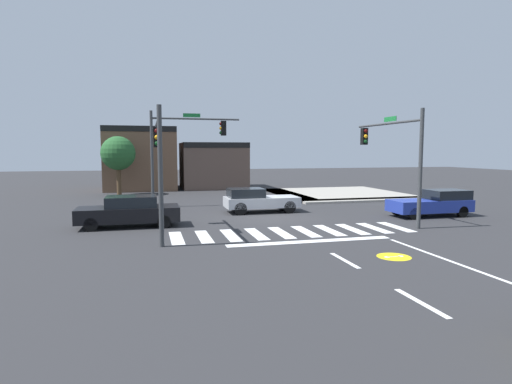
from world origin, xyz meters
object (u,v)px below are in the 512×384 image
at_px(roadside_tree, 118,154).
at_px(car_blue, 434,203).
at_px(car_silver, 258,200).
at_px(traffic_signal_southwest, 158,149).
at_px(car_black, 129,211).
at_px(traffic_signal_southeast, 392,146).
at_px(traffic_signal_northwest, 184,141).

bearing_deg(roadside_tree, car_blue, -42.50).
bearing_deg(car_silver, traffic_signal_southwest, -136.09).
bearing_deg(traffic_signal_southwest, car_black, 28.47).
height_order(traffic_signal_southeast, traffic_signal_southwest, traffic_signal_southeast).
xyz_separation_m(traffic_signal_northwest, traffic_signal_southeast, (9.79, -8.36, -0.42)).
distance_m(traffic_signal_southeast, roadside_tree, 22.09).
xyz_separation_m(traffic_signal_northwest, car_black, (-3.18, -6.89, -3.49)).
relative_size(traffic_signal_northwest, car_black, 1.30).
bearing_deg(car_blue, car_silver, -22.77).
relative_size(car_blue, roadside_tree, 0.93).
relative_size(car_blue, car_black, 0.94).
bearing_deg(roadside_tree, traffic_signal_southeast, -49.37).
distance_m(traffic_signal_southwest, car_black, 4.05).
distance_m(traffic_signal_northwest, car_blue, 15.42).
height_order(traffic_signal_northwest, traffic_signal_southwest, traffic_signal_northwest).
bearing_deg(car_black, traffic_signal_southwest, 118.47).
xyz_separation_m(traffic_signal_southeast, traffic_signal_southwest, (-11.63, -1.00, -0.15)).
bearing_deg(traffic_signal_northwest, traffic_signal_southeast, -40.49).
relative_size(traffic_signal_southwest, car_blue, 1.28).
bearing_deg(traffic_signal_southwest, traffic_signal_northwest, -11.08).
bearing_deg(traffic_signal_southeast, traffic_signal_northwest, 49.51).
relative_size(traffic_signal_southeast, roadside_tree, 1.24).
xyz_separation_m(car_silver, car_blue, (9.03, -3.79, -0.01)).
bearing_deg(car_black, car_blue, 177.32).
xyz_separation_m(traffic_signal_southeast, car_black, (-12.97, 1.47, -3.06)).
height_order(car_silver, car_black, car_black).
height_order(traffic_signal_southwest, car_silver, traffic_signal_southwest).
bearing_deg(traffic_signal_northwest, car_silver, -44.74).
distance_m(car_silver, roadside_tree, 15.14).
bearing_deg(car_silver, roadside_tree, 124.69).
bearing_deg(traffic_signal_northwest, car_black, -114.74).
xyz_separation_m(traffic_signal_northwest, traffic_signal_southwest, (-1.83, -9.36, -0.57)).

